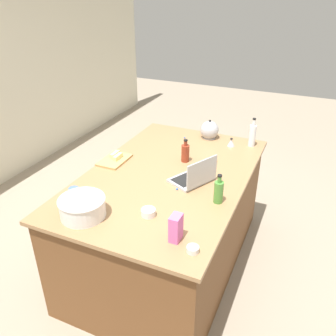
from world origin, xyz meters
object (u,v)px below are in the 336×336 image
at_px(cutting_board, 114,160).
at_px(kitchen_timer, 231,142).
at_px(laptop, 194,177).
at_px(ramekin_medium, 74,190).
at_px(kettle, 209,130).
at_px(butter_stick_left, 118,157).
at_px(bottle_soy, 185,153).
at_px(mixing_bowl_large, 82,207).
at_px(candy_bag, 176,228).
at_px(bottle_vinegar, 252,135).
at_px(ramekin_small, 148,212).
at_px(bottle_olive, 219,191).
at_px(ramekin_wide, 193,249).
at_px(butter_stick_right, 115,154).

height_order(cutting_board, kitchen_timer, kitchen_timer).
distance_m(laptop, ramekin_medium, 0.90).
bearing_deg(kettle, butter_stick_left, 144.74).
relative_size(bottle_soy, ramekin_medium, 2.66).
xyz_separation_m(mixing_bowl_large, candy_bag, (0.02, -0.64, 0.01)).
relative_size(mixing_bowl_large, bottle_vinegar, 1.13).
relative_size(bottle_soy, cutting_board, 0.67).
bearing_deg(ramekin_medium, ramekin_small, -92.97).
distance_m(bottle_olive, candy_bag, 0.50).
bearing_deg(bottle_soy, kettle, -2.91).
xyz_separation_m(bottle_olive, bottle_vinegar, (1.04, -0.01, 0.02)).
height_order(laptop, kettle, laptop).
xyz_separation_m(bottle_soy, candy_bag, (-0.98, -0.33, 0.01)).
relative_size(bottle_olive, kettle, 1.01).
bearing_deg(mixing_bowl_large, ramekin_medium, 48.47).
bearing_deg(mixing_bowl_large, cutting_board, 17.09).
distance_m(bottle_soy, candy_bag, 1.04).
height_order(mixing_bowl_large, kitchen_timer, mixing_bowl_large).
relative_size(bottle_olive, ramekin_wide, 3.04).
height_order(laptop, butter_stick_right, laptop).
distance_m(mixing_bowl_large, bottle_vinegar, 1.73).
xyz_separation_m(mixing_bowl_large, butter_stick_left, (0.78, 0.21, -0.03)).
bearing_deg(kitchen_timer, bottle_vinegar, -65.23).
distance_m(ramekin_small, ramekin_wide, 0.44).
xyz_separation_m(butter_stick_left, ramekin_wide, (-0.82, -0.99, -0.02)).
relative_size(bottle_soy, ramekin_wide, 2.82).
bearing_deg(butter_stick_left, candy_bag, -131.52).
xyz_separation_m(mixing_bowl_large, kettle, (1.58, -0.35, 0.01)).
relative_size(mixing_bowl_large, kettle, 1.43).
xyz_separation_m(laptop, ramekin_small, (-0.53, 0.13, -0.02)).
relative_size(mixing_bowl_large, bottle_olive, 1.42).
bearing_deg(ramekin_medium, bottle_olive, -72.89).
height_order(mixing_bowl_large, bottle_vinegar, bottle_vinegar).
xyz_separation_m(laptop, cutting_board, (0.06, 0.75, -0.04)).
relative_size(bottle_olive, bottle_soy, 1.08).
xyz_separation_m(bottle_vinegar, kettle, (0.02, 0.42, -0.03)).
distance_m(butter_stick_right, ramekin_small, 0.91).
xyz_separation_m(kettle, ramekin_small, (-1.40, -0.04, -0.06)).
bearing_deg(ramekin_wide, bottle_olive, 1.90).
distance_m(laptop, cutting_board, 0.75).
xyz_separation_m(bottle_olive, cutting_board, (0.25, 0.99, -0.08)).
height_order(cutting_board, candy_bag, candy_bag).
bearing_deg(ramekin_medium, butter_stick_left, -2.28).
bearing_deg(candy_bag, bottle_olive, -12.88).
bearing_deg(ramekin_wide, bottle_soy, 23.63).
relative_size(laptop, ramekin_small, 3.97).
relative_size(bottle_vinegar, kettle, 1.27).
distance_m(cutting_board, candy_bag, 1.15).
xyz_separation_m(ramekin_medium, ramekin_wide, (-0.24, -1.01, -0.00)).
bearing_deg(laptop, butter_stick_right, 81.76).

